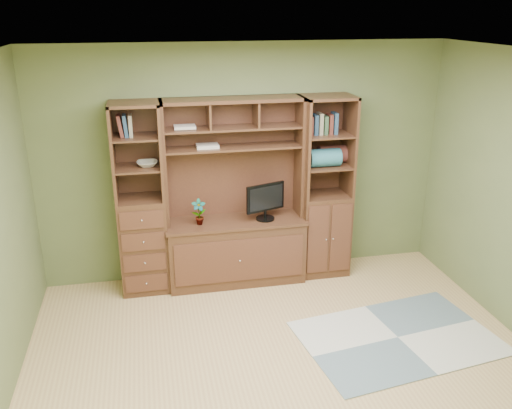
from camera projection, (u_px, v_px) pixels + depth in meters
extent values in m
cube|color=tan|center=(289.00, 373.00, 4.62)|extent=(4.60, 4.10, 0.04)
cube|color=white|center=(297.00, 58.00, 3.72)|extent=(4.60, 4.10, 0.04)
cube|color=#627043|center=(245.00, 163.00, 6.00)|extent=(4.50, 0.04, 2.60)
cube|color=#482919|center=(235.00, 195.00, 5.83)|extent=(1.54, 0.53, 2.05)
cube|color=#482919|center=(140.00, 200.00, 5.67)|extent=(0.50, 0.45, 2.05)
cube|color=#482919|center=(325.00, 188.00, 6.06)|extent=(0.55, 0.45, 2.05)
cube|color=#9CA2A2|center=(398.00, 338.00, 5.09)|extent=(1.93, 1.42, 0.01)
cube|color=black|center=(265.00, 195.00, 5.86)|extent=(0.50, 0.34, 0.56)
imported|color=#A75A38|center=(199.00, 212.00, 5.77)|extent=(0.15, 0.10, 0.28)
cube|color=beige|center=(207.00, 146.00, 5.67)|extent=(0.23, 0.17, 0.04)
imported|color=beige|center=(147.00, 164.00, 5.55)|extent=(0.21, 0.21, 0.05)
cube|color=#2D6977|center=(325.00, 158.00, 5.88)|extent=(0.34, 0.20, 0.20)
cube|color=brown|center=(334.00, 154.00, 6.03)|extent=(0.35, 0.19, 0.19)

